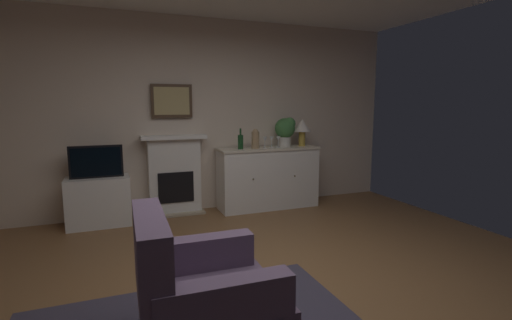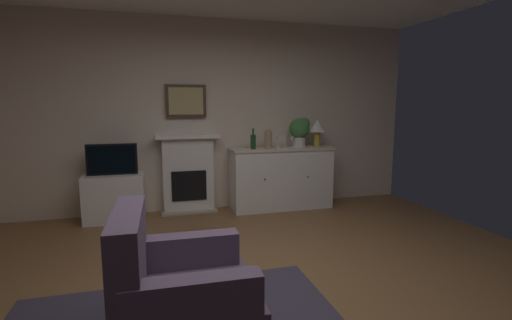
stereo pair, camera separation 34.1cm
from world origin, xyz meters
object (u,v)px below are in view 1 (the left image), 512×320
Objects in this scene: wine_glass_left at (265,140)px; tv_set at (96,162)px; table_lamp at (302,127)px; armchair at (200,300)px; fireplace_unit at (175,175)px; tv_cabinet at (99,201)px; wine_glass_right at (278,139)px; framed_picture at (172,101)px; potted_plant_small at (286,129)px; wine_glass_center at (272,139)px; sideboard_cabinet at (268,178)px; wine_bottle at (241,141)px; vase_decorative at (255,139)px.

tv_set is at bearing 178.90° from wine_glass_left.
wine_glass_left reaches higher than tv_set.
table_lamp is 3.74m from armchair.
fireplace_unit reaches higher than tv_cabinet.
wine_glass_right is at bearing 57.66° from armchair.
framed_picture reaches higher than potted_plant_small.
fireplace_unit is at bearing 175.37° from potted_plant_small.
wine_glass_left is 0.11m from wine_glass_center.
wine_glass_center is 0.22× the size of tv_cabinet.
armchair reaches higher than sideboard_cabinet.
fireplace_unit is 1.99m from table_lamp.
wine_glass_left is (1.25, -0.23, 0.47)m from fireplace_unit.
framed_picture reaches higher than wine_glass_left.
potted_plant_small is (1.63, -0.13, 0.60)m from fireplace_unit.
wine_glass_right is (0.58, 0.01, 0.01)m from wine_bottle.
vase_decorative is at bearing -1.15° from tv_set.
wine_glass_right reaches higher than tv_cabinet.
wine_glass_right is at bearing 3.13° from vase_decorative.
wine_bottle is 0.39× the size of tv_cabinet.
wine_glass_center is at bearing 59.14° from armchair.
tv_set is (-2.45, 0.02, -0.20)m from wine_glass_right.
tv_cabinet is at bearing 90.00° from tv_set.
fireplace_unit is 1.34m from sideboard_cabinet.
fireplace_unit reaches higher than tv_set.
sideboard_cabinet is at bearing -0.37° from tv_cabinet.
framed_picture is 1.28× the size of potted_plant_small.
tv_set is at bearing -169.23° from fireplace_unit.
framed_picture is at bearing 83.77° from armchair.
tv_cabinet is (-2.30, 0.02, -0.14)m from sideboard_cabinet.
framed_picture reaches higher than tv_cabinet.
wine_glass_right is (-0.41, -0.03, -0.16)m from table_lamp.
wine_glass_center is 0.38× the size of potted_plant_small.
tv_cabinet is at bearing -179.33° from potted_plant_small.
vase_decorative is 2.21m from tv_cabinet.
wine_glass_left reaches higher than sideboard_cabinet.
potted_plant_small is (1.63, -0.18, -0.41)m from framed_picture.
vase_decorative is 0.37× the size of tv_cabinet.
sideboard_cabinet is 2.40× the size of tv_set.
wine_glass_right is at bearing -175.77° from table_lamp.
table_lamp is 1.38× the size of wine_bottle.
table_lamp is 0.65× the size of tv_set.
vase_decorative reaches higher than wine_glass_center.
armchair is at bearing -122.34° from wine_glass_right.
potted_plant_small reaches higher than vase_decorative.
table_lamp is 2.42× the size of wine_glass_center.
vase_decorative reaches higher than tv_set.
potted_plant_small is at bearing 26.19° from wine_glass_right.
potted_plant_small is at bearing 1.18° from tv_set.
vase_decorative reaches higher than wine_glass_left.
potted_plant_small is (2.60, 0.05, 0.33)m from tv_set.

